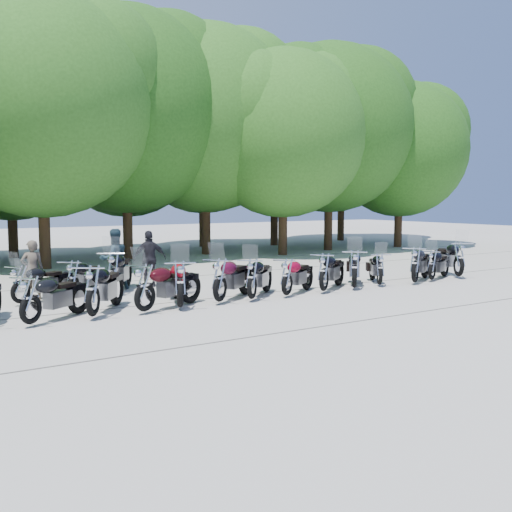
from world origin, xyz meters
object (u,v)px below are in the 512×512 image
motorcycle_1 (30,298)px  motorcycle_7 (287,276)px  motorcycle_3 (145,286)px  rider_2 (150,259)px  motorcycle_11 (415,263)px  motorcycle_10 (380,268)px  motorcycle_15 (73,278)px  motorcycle_13 (459,258)px  motorcycle_8 (324,271)px  motorcycle_6 (252,277)px  rider_1 (114,259)px  motorcycle_16 (113,271)px  motorcycle_12 (432,264)px  motorcycle_14 (20,283)px  motorcycle_5 (220,278)px  rider_0 (32,270)px  motorcycle_4 (180,282)px  motorcycle_9 (355,267)px  motorcycle_2 (93,289)px

motorcycle_1 → motorcycle_7: bearing=-124.5°
motorcycle_3 → rider_2: size_ratio=1.37×
motorcycle_11 → motorcycle_10: bearing=46.4°
motorcycle_10 → motorcycle_15: (-8.80, 2.59, 0.03)m
motorcycle_13 → motorcycle_15: 12.72m
motorcycle_1 → motorcycle_15: bearing=-66.8°
motorcycle_8 → motorcycle_10: motorcycle_8 is taller
motorcycle_6 → motorcycle_8: 2.49m
rider_1 → motorcycle_16: bearing=66.1°
motorcycle_6 → motorcycle_16: bearing=2.3°
motorcycle_12 → motorcycle_14: same height
motorcycle_13 → motorcycle_15: size_ratio=1.16×
motorcycle_12 → motorcycle_5: bearing=65.1°
motorcycle_13 → motorcycle_14: 14.05m
motorcycle_14 → motorcycle_16: size_ratio=0.82×
motorcycle_13 → rider_0: (-13.32, 3.44, 0.10)m
motorcycle_7 → rider_1: 5.36m
motorcycle_12 → rider_2: (-8.32, 3.99, 0.29)m
motorcycle_4 → motorcycle_5: motorcycle_4 is taller
rider_2 → motorcycle_11: bearing=164.8°
motorcycle_9 → motorcycle_10: bearing=-133.4°
motorcycle_3 → motorcycle_5: motorcycle_5 is taller
motorcycle_6 → motorcycle_10: 4.80m
motorcycle_5 → motorcycle_10: bearing=-125.5°
motorcycle_7 → motorcycle_15: (-5.15, 2.71, 0.00)m
motorcycle_11 → motorcycle_9: bearing=54.0°
motorcycle_3 → motorcycle_9: 6.77m
motorcycle_2 → motorcycle_4: bearing=-144.4°
motorcycle_6 → motorcycle_15: 4.82m
motorcycle_11 → motorcycle_13: 2.36m
motorcycle_1 → motorcycle_13: (14.16, 0.15, 0.09)m
motorcycle_2 → motorcycle_11: 10.43m
motorcycle_8 → rider_1: bearing=15.8°
motorcycle_5 → motorcycle_6: (0.94, -0.08, -0.03)m
motorcycle_7 → motorcycle_9: (2.52, 0.03, 0.07)m
motorcycle_6 → motorcycle_14: (-5.35, 2.68, -0.06)m
motorcycle_1 → rider_1: 5.33m
rider_1 → rider_0: bearing=9.8°
motorcycle_2 → motorcycle_16: motorcycle_16 is taller
motorcycle_4 → motorcycle_11: 8.26m
motorcycle_2 → motorcycle_10: (9.14, 0.17, -0.11)m
motorcycle_3 → motorcycle_9: size_ratio=1.00×
motorcycle_3 → rider_0: bearing=1.5°
motorcycle_15 → motorcycle_16: bearing=-131.8°
motorcycle_9 → rider_1: (-6.05, 3.99, 0.24)m
motorcycle_2 → rider_1: rider_1 is taller
motorcycle_2 → rider_2: (3.09, 4.04, 0.17)m
motorcycle_5 → motorcycle_3: bearing=59.4°
motorcycle_3 → motorcycle_7: 4.25m
motorcycle_5 → motorcycle_11: same height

